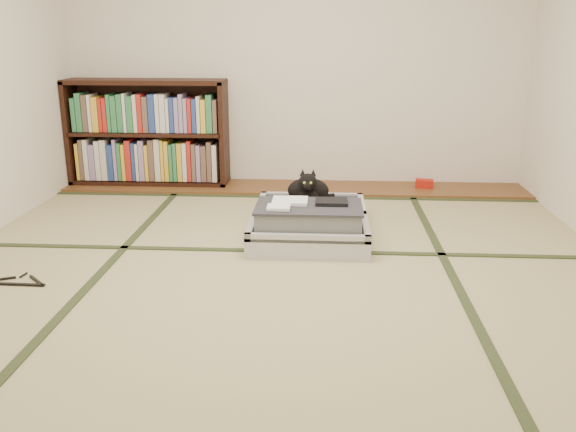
{
  "coord_description": "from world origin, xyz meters",
  "views": [
    {
      "loc": [
        0.27,
        -3.18,
        1.33
      ],
      "look_at": [
        0.05,
        0.35,
        0.25
      ],
      "focal_mm": 38.0,
      "sensor_mm": 36.0,
      "label": 1
    }
  ],
  "objects": [
    {
      "name": "tatami_borders",
      "position": [
        0.0,
        0.49,
        0.0
      ],
      "size": [
        4.0,
        4.5,
        0.01
      ],
      "color": "#2D381E",
      "rests_on": "ground"
    },
    {
      "name": "cable_coil",
      "position": [
        0.33,
        1.03,
        0.16
      ],
      "size": [
        0.11,
        0.11,
        0.03
      ],
      "color": "white",
      "rests_on": "suitcase"
    },
    {
      "name": "room_shell",
      "position": [
        0.0,
        0.0,
        1.46
      ],
      "size": [
        4.5,
        4.5,
        4.5
      ],
      "color": "white",
      "rests_on": "ground"
    },
    {
      "name": "floor",
      "position": [
        0.0,
        0.0,
        0.0
      ],
      "size": [
        4.5,
        4.5,
        0.0
      ],
      "primitive_type": "plane",
      "color": "tan",
      "rests_on": "ground"
    },
    {
      "name": "hanger",
      "position": [
        -1.42,
        -0.19,
        0.01
      ],
      "size": [
        0.38,
        0.18,
        0.01
      ],
      "color": "black",
      "rests_on": "floor"
    },
    {
      "name": "suitcase",
      "position": [
        0.17,
        0.71,
        0.11
      ],
      "size": [
        0.76,
        1.02,
        0.3
      ],
      "color": "silver",
      "rests_on": "floor"
    },
    {
      "name": "bookcase",
      "position": [
        -1.3,
        2.07,
        0.45
      ],
      "size": [
        1.39,
        0.32,
        0.92
      ],
      "color": "black",
      "rests_on": "wood_strip"
    },
    {
      "name": "cat",
      "position": [
        0.15,
        1.0,
        0.25
      ],
      "size": [
        0.34,
        0.34,
        0.27
      ],
      "color": "black",
      "rests_on": "suitcase"
    },
    {
      "name": "wood_strip",
      "position": [
        0.0,
        2.0,
        0.01
      ],
      "size": [
        4.0,
        0.5,
        0.02
      ],
      "primitive_type": "cube",
      "color": "brown",
      "rests_on": "ground"
    },
    {
      "name": "red_item",
      "position": [
        1.13,
        2.03,
        0.06
      ],
      "size": [
        0.16,
        0.12,
        0.07
      ],
      "primitive_type": "cube",
      "rotation": [
        0.0,
        0.0,
        -0.2
      ],
      "color": "#AB180D",
      "rests_on": "wood_strip"
    }
  ]
}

